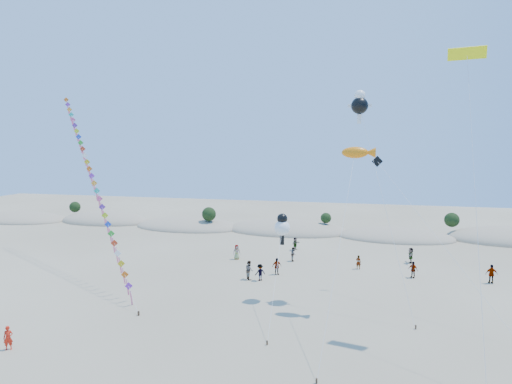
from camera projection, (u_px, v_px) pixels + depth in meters
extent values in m
ellipsoid|color=gray|center=(19.00, 220.00, 76.11)|extent=(18.00, 9.90, 2.80)
ellipsoid|color=#223212|center=(19.00, 216.00, 76.03)|extent=(14.40, 6.48, 0.72)
ellipsoid|color=gray|center=(105.00, 222.00, 74.21)|extent=(16.00, 8.80, 3.60)
ellipsoid|color=#223212|center=(105.00, 216.00, 74.10)|extent=(12.80, 5.76, 0.64)
ellipsoid|color=gray|center=(188.00, 227.00, 69.22)|extent=(17.60, 9.68, 3.00)
ellipsoid|color=#223212|center=(188.00, 222.00, 69.13)|extent=(14.08, 6.34, 0.70)
ellipsoid|color=gray|center=(287.00, 231.00, 66.25)|extent=(19.00, 10.45, 3.40)
ellipsoid|color=#223212|center=(287.00, 225.00, 66.15)|extent=(15.20, 6.84, 0.76)
ellipsoid|color=gray|center=(395.00, 238.00, 61.26)|extent=(16.40, 9.02, 2.80)
ellipsoid|color=#223212|center=(395.00, 233.00, 61.18)|extent=(13.12, 5.90, 0.66)
sphere|color=black|center=(75.00, 207.00, 75.51)|extent=(1.90, 1.90, 1.90)
sphere|color=black|center=(209.00, 214.00, 66.88)|extent=(2.20, 2.20, 2.20)
sphere|color=black|center=(326.00, 218.00, 64.74)|extent=(1.60, 1.60, 1.60)
sphere|color=black|center=(452.00, 220.00, 61.98)|extent=(2.10, 2.10, 2.10)
cube|color=#3F2D1E|center=(139.00, 313.00, 33.29)|extent=(0.12, 0.12, 0.35)
cylinder|color=silver|center=(93.00, 181.00, 44.26)|extent=(20.53, 19.97, 19.08)
cube|color=purple|center=(129.00, 286.00, 35.22)|extent=(1.24, 0.48, 1.31)
cube|color=#E4608F|center=(131.00, 299.00, 35.35)|extent=(0.19, 0.45, 1.55)
cube|color=orange|center=(125.00, 275.00, 36.02)|extent=(1.24, 0.48, 1.31)
cube|color=#E4608F|center=(128.00, 287.00, 36.15)|extent=(0.19, 0.45, 1.55)
cube|color=gold|center=(121.00, 264.00, 36.82)|extent=(1.24, 0.48, 1.31)
cube|color=#E4608F|center=(124.00, 276.00, 36.95)|extent=(0.19, 0.45, 1.55)
cube|color=white|center=(118.00, 253.00, 37.62)|extent=(1.24, 0.48, 1.31)
cube|color=#E4608F|center=(120.00, 265.00, 37.75)|extent=(0.19, 0.45, 1.55)
cube|color=red|center=(114.00, 243.00, 38.42)|extent=(1.24, 0.48, 1.31)
cube|color=#E4608F|center=(117.00, 255.00, 38.54)|extent=(0.19, 0.45, 1.55)
cube|color=green|center=(111.00, 234.00, 39.22)|extent=(1.24, 0.48, 1.31)
cube|color=#E4608F|center=(114.00, 245.00, 39.34)|extent=(0.19, 0.45, 1.55)
cube|color=blue|center=(108.00, 224.00, 40.02)|extent=(1.24, 0.48, 1.31)
cube|color=#E4608F|center=(110.00, 236.00, 40.14)|extent=(0.19, 0.45, 1.55)
cube|color=#BBDA19|center=(105.00, 215.00, 40.82)|extent=(1.24, 0.48, 1.31)
cube|color=#E4608F|center=(107.00, 227.00, 40.94)|extent=(0.19, 0.45, 1.55)
cube|color=#62269B|center=(102.00, 207.00, 41.61)|extent=(1.24, 0.48, 1.31)
cube|color=#E4608F|center=(105.00, 218.00, 41.74)|extent=(0.19, 0.45, 1.55)
cube|color=#FC4F8A|center=(99.00, 199.00, 42.41)|extent=(1.24, 0.48, 1.31)
cube|color=#E4608F|center=(102.00, 210.00, 42.54)|extent=(0.19, 0.45, 1.55)
cube|color=#18B9A1|center=(97.00, 191.00, 43.21)|extent=(1.24, 0.48, 1.31)
cube|color=#E4608F|center=(99.00, 202.00, 43.34)|extent=(0.19, 0.45, 1.55)
cube|color=orange|center=(94.00, 183.00, 44.01)|extent=(1.24, 0.48, 1.31)
cube|color=#E4608F|center=(96.00, 194.00, 44.14)|extent=(0.19, 0.45, 1.55)
cube|color=purple|center=(92.00, 176.00, 44.81)|extent=(1.24, 0.48, 1.31)
cube|color=#E4608F|center=(94.00, 186.00, 44.94)|extent=(0.19, 0.45, 1.55)
cube|color=orange|center=(89.00, 169.00, 45.61)|extent=(1.24, 0.48, 1.31)
cube|color=#E4608F|center=(92.00, 179.00, 45.74)|extent=(0.19, 0.45, 1.55)
cube|color=gold|center=(87.00, 162.00, 46.41)|extent=(1.24, 0.48, 1.31)
cube|color=#E4608F|center=(89.00, 172.00, 46.54)|extent=(0.19, 0.45, 1.55)
cube|color=white|center=(85.00, 155.00, 47.21)|extent=(1.24, 0.48, 1.31)
cube|color=#E4608F|center=(87.00, 165.00, 47.34)|extent=(0.19, 0.45, 1.55)
cube|color=red|center=(83.00, 149.00, 48.01)|extent=(1.24, 0.48, 1.31)
cube|color=#E4608F|center=(85.00, 159.00, 48.14)|extent=(0.19, 0.45, 1.55)
cube|color=green|center=(81.00, 143.00, 48.81)|extent=(1.24, 0.48, 1.31)
cube|color=#E4608F|center=(83.00, 152.00, 48.94)|extent=(0.19, 0.45, 1.55)
cube|color=blue|center=(79.00, 137.00, 49.61)|extent=(1.24, 0.48, 1.31)
cube|color=#E4608F|center=(81.00, 146.00, 49.73)|extent=(0.19, 0.45, 1.55)
cube|color=#BBDA19|center=(77.00, 131.00, 50.41)|extent=(1.24, 0.48, 1.31)
cube|color=#E4608F|center=(79.00, 140.00, 50.53)|extent=(0.19, 0.45, 1.55)
cube|color=#62269B|center=(75.00, 125.00, 51.21)|extent=(1.24, 0.48, 1.31)
cube|color=#E4608F|center=(77.00, 135.00, 51.33)|extent=(0.19, 0.45, 1.55)
cube|color=#FC4F8A|center=(73.00, 120.00, 52.01)|extent=(1.24, 0.48, 1.31)
cube|color=#E4608F|center=(75.00, 129.00, 52.13)|extent=(0.19, 0.45, 1.55)
cube|color=#18B9A1|center=(71.00, 115.00, 52.80)|extent=(1.24, 0.48, 1.31)
cube|color=#E4608F|center=(73.00, 124.00, 52.93)|extent=(0.19, 0.45, 1.55)
cube|color=orange|center=(69.00, 110.00, 53.60)|extent=(1.24, 0.48, 1.31)
cube|color=#E4608F|center=(71.00, 118.00, 53.73)|extent=(0.19, 0.45, 1.55)
cube|color=purple|center=(68.00, 105.00, 54.40)|extent=(1.24, 0.48, 1.31)
cube|color=#E4608F|center=(70.00, 113.00, 54.53)|extent=(0.19, 0.45, 1.55)
cube|color=orange|center=(66.00, 100.00, 55.20)|extent=(1.24, 0.48, 1.31)
cube|color=#E4608F|center=(68.00, 108.00, 55.33)|extent=(0.19, 0.45, 1.55)
cube|color=#3F2D1E|center=(317.00, 381.00, 23.80)|extent=(0.10, 0.10, 0.30)
cylinder|color=silver|center=(339.00, 248.00, 28.74)|extent=(1.75, 12.02, 12.66)
ellipsoid|color=orange|center=(355.00, 153.00, 33.66)|extent=(2.07, 0.91, 0.91)
cone|color=orange|center=(370.00, 153.00, 33.40)|extent=(0.83, 0.83, 0.83)
cube|color=#3F2D1E|center=(267.00, 343.00, 28.39)|extent=(0.10, 0.10, 0.30)
cylinder|color=silver|center=(276.00, 279.00, 32.39)|extent=(0.56, 8.83, 6.23)
sphere|color=white|center=(282.00, 228.00, 36.38)|extent=(1.33, 1.33, 1.33)
sphere|color=black|center=(282.00, 219.00, 36.29)|extent=(0.89, 0.89, 0.89)
cube|color=black|center=(282.00, 240.00, 36.50)|extent=(0.35, 0.18, 0.80)
cube|color=#3F2D1E|center=(416.00, 327.00, 30.84)|extent=(0.10, 0.10, 0.30)
cylinder|color=silver|center=(385.00, 208.00, 33.54)|extent=(4.36, 6.43, 16.56)
sphere|color=black|center=(360.00, 106.00, 36.23)|extent=(1.42, 1.42, 1.42)
sphere|color=white|center=(360.00, 95.00, 36.13)|extent=(0.93, 0.93, 0.93)
cube|color=white|center=(359.00, 119.00, 36.35)|extent=(0.35, 0.18, 0.80)
cube|color=white|center=(351.00, 106.00, 36.39)|extent=(0.60, 0.15, 0.25)
cube|color=white|center=(368.00, 105.00, 36.07)|extent=(0.60, 0.15, 0.25)
cylinder|color=silver|center=(476.00, 205.00, 25.38)|extent=(0.17, 9.07, 19.37)
cube|color=#FFFE0D|center=(467.00, 53.00, 28.69)|extent=(2.43, 0.99, 0.86)
cube|color=black|center=(467.00, 53.00, 28.71)|extent=(2.35, 0.60, 0.19)
cylinder|color=silver|center=(438.00, 239.00, 33.51)|extent=(9.13, 11.27, 11.76)
cube|color=black|center=(377.00, 161.00, 39.35)|extent=(1.02, 0.30, 1.05)
imported|color=red|center=(8.00, 338.00, 27.67)|extent=(0.69, 0.61, 1.58)
imported|color=slate|center=(249.00, 270.00, 42.24)|extent=(1.08, 1.14, 1.87)
imported|color=slate|center=(260.00, 272.00, 41.85)|extent=(1.21, 1.12, 1.64)
imported|color=slate|center=(277.00, 266.00, 43.78)|extent=(1.08, 0.91, 1.73)
imported|color=slate|center=(293.00, 254.00, 48.92)|extent=(0.70, 0.85, 1.61)
imported|color=slate|center=(358.00, 262.00, 45.81)|extent=(0.61, 0.48, 1.49)
imported|color=slate|center=(411.00, 255.00, 48.09)|extent=(0.62, 1.65, 1.75)
imported|color=slate|center=(237.00, 252.00, 49.69)|extent=(1.00, 0.89, 1.72)
imported|color=slate|center=(492.00, 274.00, 40.99)|extent=(1.09, 0.49, 1.83)
imported|color=slate|center=(413.00, 270.00, 42.76)|extent=(1.02, 0.88, 1.65)
imported|color=slate|center=(295.00, 244.00, 54.15)|extent=(1.09, 1.54, 1.60)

